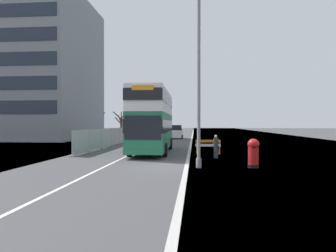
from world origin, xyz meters
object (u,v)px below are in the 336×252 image
object	(u,v)px
car_receding_mid	(176,132)
car_oncoming_near	(151,133)
double_decker_bus	(153,120)
roadworks_barrier	(208,145)
lamppost_foreground	(199,85)
red_pillar_postbox	(253,152)
pedestrian_at_kerb	(216,146)

from	to	relation	value
car_receding_mid	car_oncoming_near	bearing A→B (deg)	-112.46
double_decker_bus	roadworks_barrier	bearing A→B (deg)	-16.46
roadworks_barrier	car_oncoming_near	bearing A→B (deg)	112.32
double_decker_bus	lamppost_foreground	distance (m)	9.41
lamppost_foreground	car_oncoming_near	xyz separation A→B (m)	(-6.05, 23.86, -3.41)
double_decker_bus	red_pillar_postbox	bearing A→B (deg)	-51.06
lamppost_foreground	car_receding_mid	bearing A→B (deg)	95.64
roadworks_barrier	car_oncoming_near	size ratio (longest dim) A/B	0.49
lamppost_foreground	car_receding_mid	world-z (taller)	lamppost_foreground
lamppost_foreground	car_receding_mid	distance (m)	31.43
car_oncoming_near	pedestrian_at_kerb	size ratio (longest dim) A/B	2.49
car_oncoming_near	car_receding_mid	size ratio (longest dim) A/B	0.92
red_pillar_postbox	pedestrian_at_kerb	world-z (taller)	pedestrian_at_kerb
lamppost_foreground	red_pillar_postbox	size ratio (longest dim) A/B	6.03
roadworks_barrier	car_oncoming_near	distance (m)	18.07
double_decker_bus	roadworks_barrier	xyz separation A→B (m)	(4.48, -1.33, -1.95)
roadworks_barrier	car_receding_mid	world-z (taller)	car_receding_mid
double_decker_bus	car_receding_mid	bearing A→B (deg)	88.46
roadworks_barrier	pedestrian_at_kerb	world-z (taller)	pedestrian_at_kerb
double_decker_bus	lamppost_foreground	world-z (taller)	lamppost_foreground
roadworks_barrier	double_decker_bus	bearing A→B (deg)	163.54
car_receding_mid	pedestrian_at_kerb	bearing A→B (deg)	-80.72
double_decker_bus	car_receding_mid	xyz separation A→B (m)	(0.61, 22.61, -1.68)
double_decker_bus	car_receding_mid	world-z (taller)	double_decker_bus
lamppost_foreground	roadworks_barrier	size ratio (longest dim) A/B	4.83
double_decker_bus	lamppost_foreground	size ratio (longest dim) A/B	1.19
lamppost_foreground	car_receding_mid	xyz separation A→B (m)	(-3.07, 31.09, -3.49)
roadworks_barrier	pedestrian_at_kerb	size ratio (longest dim) A/B	1.23
car_oncoming_near	car_receding_mid	bearing A→B (deg)	67.54
lamppost_foreground	red_pillar_postbox	xyz separation A→B (m)	(2.94, 0.29, -3.62)
double_decker_bus	roadworks_barrier	world-z (taller)	double_decker_bus
roadworks_barrier	red_pillar_postbox	bearing A→B (deg)	-72.76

